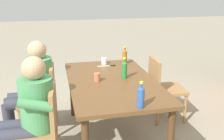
{
  "coord_description": "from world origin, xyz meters",
  "views": [
    {
      "loc": [
        2.77,
        -0.63,
        1.78
      ],
      "look_at": [
        0.0,
        0.0,
        0.88
      ],
      "focal_mm": 42.6,
      "sensor_mm": 36.0,
      "label": 1
    }
  ],
  "objects_px": {
    "person_in_white_shirt": "(33,84)",
    "chair_far_left": "(162,86)",
    "chair_near_right": "(42,125)",
    "backpack_by_near_side": "(111,87)",
    "person_in_plaid_shirt": "(29,110)",
    "bottle_green": "(124,69)",
    "bottle_blue": "(141,96)",
    "table_knife": "(108,66)",
    "dining_table": "(112,87)",
    "cup_white": "(104,61)",
    "cup_terracotta": "(97,77)",
    "chair_near_left": "(44,96)",
    "bottle_amber": "(125,56)"
  },
  "relations": [
    {
      "from": "person_in_plaid_shirt",
      "to": "backpack_by_near_side",
      "type": "xyz_separation_m",
      "value": [
        -1.54,
        1.14,
        -0.44
      ]
    },
    {
      "from": "cup_terracotta",
      "to": "bottle_blue",
      "type": "bearing_deg",
      "value": 19.22
    },
    {
      "from": "bottle_blue",
      "to": "cup_terracotta",
      "type": "bearing_deg",
      "value": -160.78
    },
    {
      "from": "chair_far_left",
      "to": "cup_white",
      "type": "height_order",
      "value": "chair_far_left"
    },
    {
      "from": "bottle_amber",
      "to": "table_knife",
      "type": "height_order",
      "value": "bottle_amber"
    },
    {
      "from": "bottle_green",
      "to": "bottle_blue",
      "type": "height_order",
      "value": "bottle_green"
    },
    {
      "from": "chair_near_right",
      "to": "bottle_blue",
      "type": "bearing_deg",
      "value": 67.05
    },
    {
      "from": "dining_table",
      "to": "chair_far_left",
      "type": "distance_m",
      "value": 0.89
    },
    {
      "from": "person_in_white_shirt",
      "to": "chair_near_right",
      "type": "bearing_deg",
      "value": 8.38
    },
    {
      "from": "cup_terracotta",
      "to": "backpack_by_near_side",
      "type": "xyz_separation_m",
      "value": [
        -1.17,
        0.42,
        -0.59
      ]
    },
    {
      "from": "bottle_green",
      "to": "backpack_by_near_side",
      "type": "distance_m",
      "value": 1.32
    },
    {
      "from": "dining_table",
      "to": "person_in_plaid_shirt",
      "type": "relative_size",
      "value": 1.38
    },
    {
      "from": "chair_near_left",
      "to": "person_in_plaid_shirt",
      "type": "bearing_deg",
      "value": -8.51
    },
    {
      "from": "table_knife",
      "to": "bottle_amber",
      "type": "bearing_deg",
      "value": 103.59
    },
    {
      "from": "cup_white",
      "to": "dining_table",
      "type": "bearing_deg",
      "value": -3.58
    },
    {
      "from": "cup_terracotta",
      "to": "chair_far_left",
      "type": "bearing_deg",
      "value": 111.23
    },
    {
      "from": "person_in_white_shirt",
      "to": "table_knife",
      "type": "xyz_separation_m",
      "value": [
        -0.18,
        0.96,
        0.11
      ]
    },
    {
      "from": "dining_table",
      "to": "table_knife",
      "type": "height_order",
      "value": "table_knife"
    },
    {
      "from": "person_in_plaid_shirt",
      "to": "table_knife",
      "type": "bearing_deg",
      "value": 133.66
    },
    {
      "from": "dining_table",
      "to": "person_in_white_shirt",
      "type": "bearing_deg",
      "value": -112.34
    },
    {
      "from": "person_in_plaid_shirt",
      "to": "bottle_blue",
      "type": "height_order",
      "value": "person_in_plaid_shirt"
    },
    {
      "from": "bottle_blue",
      "to": "chair_far_left",
      "type": "bearing_deg",
      "value": 148.11
    },
    {
      "from": "dining_table",
      "to": "bottle_blue",
      "type": "relative_size",
      "value": 6.76
    },
    {
      "from": "bottle_blue",
      "to": "table_knife",
      "type": "relative_size",
      "value": 1.0
    },
    {
      "from": "cup_white",
      "to": "bottle_blue",
      "type": "bearing_deg",
      "value": 1.98
    },
    {
      "from": "table_knife",
      "to": "bottle_blue",
      "type": "bearing_deg",
      "value": 1.01
    },
    {
      "from": "chair_near_right",
      "to": "chair_far_left",
      "type": "xyz_separation_m",
      "value": [
        -0.75,
        1.57,
        0.0
      ]
    },
    {
      "from": "chair_near_right",
      "to": "cup_white",
      "type": "xyz_separation_m",
      "value": [
        -1.03,
        0.83,
        0.31
      ]
    },
    {
      "from": "dining_table",
      "to": "bottle_blue",
      "type": "height_order",
      "value": "bottle_blue"
    },
    {
      "from": "person_in_white_shirt",
      "to": "backpack_by_near_side",
      "type": "relative_size",
      "value": 2.63
    },
    {
      "from": "dining_table",
      "to": "backpack_by_near_side",
      "type": "height_order",
      "value": "dining_table"
    },
    {
      "from": "dining_table",
      "to": "cup_white",
      "type": "height_order",
      "value": "cup_white"
    },
    {
      "from": "person_in_plaid_shirt",
      "to": "cup_white",
      "type": "height_order",
      "value": "person_in_plaid_shirt"
    },
    {
      "from": "chair_near_left",
      "to": "chair_far_left",
      "type": "height_order",
      "value": "same"
    },
    {
      "from": "person_in_white_shirt",
      "to": "cup_terracotta",
      "type": "xyz_separation_m",
      "value": [
        0.37,
        0.72,
        0.15
      ]
    },
    {
      "from": "person_in_plaid_shirt",
      "to": "cup_terracotta",
      "type": "relative_size",
      "value": 12.63
    },
    {
      "from": "chair_near_right",
      "to": "backpack_by_near_side",
      "type": "relative_size",
      "value": 1.94
    },
    {
      "from": "chair_near_left",
      "to": "chair_far_left",
      "type": "bearing_deg",
      "value": 90.32
    },
    {
      "from": "person_in_plaid_shirt",
      "to": "bottle_green",
      "type": "height_order",
      "value": "person_in_plaid_shirt"
    },
    {
      "from": "cup_terracotta",
      "to": "table_knife",
      "type": "height_order",
      "value": "cup_terracotta"
    },
    {
      "from": "person_in_white_shirt",
      "to": "cup_white",
      "type": "height_order",
      "value": "person_in_white_shirt"
    },
    {
      "from": "person_in_white_shirt",
      "to": "chair_far_left",
      "type": "bearing_deg",
      "value": 90.18
    },
    {
      "from": "chair_far_left",
      "to": "table_knife",
      "type": "xyz_separation_m",
      "value": [
        -0.18,
        -0.72,
        0.28
      ]
    },
    {
      "from": "dining_table",
      "to": "bottle_amber",
      "type": "height_order",
      "value": "bottle_amber"
    },
    {
      "from": "cup_white",
      "to": "table_knife",
      "type": "height_order",
      "value": "cup_white"
    },
    {
      "from": "bottle_blue",
      "to": "chair_near_left",
      "type": "bearing_deg",
      "value": -141.72
    },
    {
      "from": "backpack_by_near_side",
      "to": "table_knife",
      "type": "bearing_deg",
      "value": -16.02
    },
    {
      "from": "chair_near_left",
      "to": "cup_terracotta",
      "type": "distance_m",
      "value": 0.78
    },
    {
      "from": "bottle_green",
      "to": "cup_white",
      "type": "distance_m",
      "value": 0.64
    },
    {
      "from": "bottle_blue",
      "to": "dining_table",
      "type": "bearing_deg",
      "value": -173.11
    }
  ]
}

